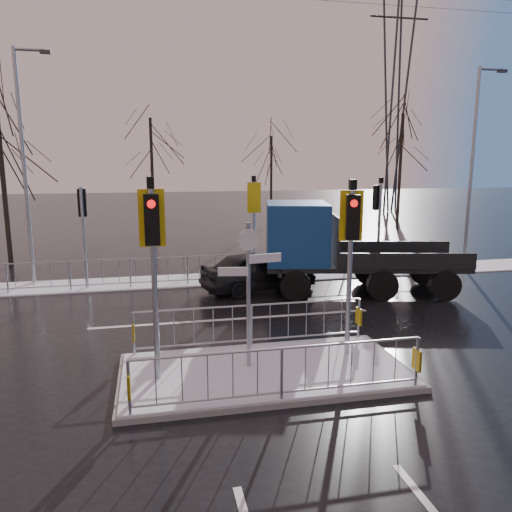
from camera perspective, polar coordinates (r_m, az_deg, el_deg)
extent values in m
plane|color=black|center=(10.82, 0.98, -13.42)|extent=(120.00, 120.00, 0.00)
cube|color=white|center=(18.86, -4.91, -2.66)|extent=(30.00, 2.00, 0.04)
cube|color=silver|center=(14.29, -2.48, -7.20)|extent=(8.00, 0.15, 0.01)
cube|color=slate|center=(10.79, 0.98, -13.13)|extent=(6.00, 3.00, 0.12)
cube|color=white|center=(10.76, 0.98, -12.76)|extent=(5.85, 2.85, 0.03)
cube|color=gold|center=(9.06, -14.32, -14.18)|extent=(0.05, 0.28, 0.42)
cube|color=gold|center=(10.30, 17.91, -11.21)|extent=(0.05, 0.28, 0.42)
cube|color=gold|center=(11.62, -13.84, -8.42)|extent=(0.05, 0.28, 0.42)
cube|color=gold|center=(12.61, 11.67, -6.76)|extent=(0.05, 0.28, 0.42)
cylinder|color=#91989F|center=(9.90, -11.52, -3.56)|extent=(0.11, 0.11, 3.80)
cube|color=black|center=(9.47, -11.82, 4.09)|extent=(0.28, 0.22, 0.95)
cylinder|color=red|center=(9.33, -11.88, 5.84)|extent=(0.16, 0.04, 0.16)
cube|color=yellow|center=(9.72, -11.83, 4.26)|extent=(0.50, 0.03, 1.10)
cube|color=black|center=(9.60, -11.98, 8.19)|extent=(0.14, 0.14, 0.22)
cylinder|color=#91989F|center=(11.13, 10.63, -2.17)|extent=(0.11, 0.11, 3.70)
cube|color=black|center=(10.74, 11.00, 4.38)|extent=(0.33, 0.28, 0.95)
cylinder|color=red|center=(10.60, 11.14, 5.92)|extent=(0.16, 0.08, 0.16)
cube|color=yellow|center=(10.98, 10.82, 4.54)|extent=(0.49, 0.16, 1.10)
cube|color=black|center=(10.86, 11.00, 8.01)|extent=(0.14, 0.14, 0.22)
cylinder|color=#91989F|center=(10.36, -0.86, -4.68)|extent=(0.09, 0.09, 3.10)
cube|color=silver|center=(10.25, 1.04, -0.26)|extent=(0.70, 0.14, 0.18)
cube|color=silver|center=(10.17, -2.64, -1.79)|extent=(0.62, 0.15, 0.18)
cylinder|color=silver|center=(10.08, -0.85, 1.86)|extent=(0.44, 0.03, 0.44)
cylinder|color=#91989F|center=(18.23, -19.07, 1.97)|extent=(0.11, 0.11, 3.50)
cube|color=black|center=(18.27, -19.24, 5.77)|extent=(0.28, 0.22, 0.95)
cylinder|color=red|center=(18.36, -19.26, 6.73)|extent=(0.16, 0.04, 0.16)
cylinder|color=#91989F|center=(18.46, -0.26, 2.84)|extent=(0.11, 0.11, 3.60)
cube|color=black|center=(18.50, -0.38, 6.75)|extent=(0.28, 0.22, 0.95)
cylinder|color=red|center=(18.59, -0.45, 7.70)|extent=(0.16, 0.04, 0.16)
cube|color=yellow|center=(18.25, -0.22, 6.70)|extent=(0.50, 0.03, 1.10)
cube|color=black|center=(18.29, -0.26, 8.81)|extent=(0.14, 0.14, 0.22)
cylinder|color=#91989F|center=(20.08, 13.87, 3.04)|extent=(0.11, 0.11, 3.50)
cube|color=black|center=(20.09, 13.69, 6.50)|extent=(0.33, 0.28, 0.95)
cylinder|color=red|center=(20.16, 13.53, 7.38)|extent=(0.16, 0.08, 0.16)
cube|color=black|center=(19.92, 14.12, 8.38)|extent=(0.14, 0.14, 0.22)
imported|color=black|center=(17.20, 0.35, -1.67)|extent=(4.31, 2.57, 1.37)
cylinder|color=black|center=(16.04, 4.51, -3.34)|extent=(1.04, 0.51, 1.00)
cylinder|color=black|center=(18.07, 4.04, -1.69)|extent=(1.04, 0.51, 1.00)
cylinder|color=black|center=(16.48, 14.25, -3.27)|extent=(1.04, 0.51, 1.00)
cylinder|color=black|center=(18.46, 12.71, -1.67)|extent=(1.04, 0.51, 1.00)
cylinder|color=black|center=(17.07, 20.76, -3.16)|extent=(1.04, 0.51, 1.00)
cylinder|color=black|center=(18.99, 18.60, -1.63)|extent=(1.04, 0.51, 1.00)
cube|color=black|center=(17.28, 12.22, -0.89)|extent=(6.91, 3.65, 0.16)
cube|color=navy|center=(16.77, 4.68, 2.70)|extent=(2.46, 2.76, 1.99)
cube|color=black|center=(16.82, 7.99, 4.03)|extent=(0.47, 1.96, 1.10)
cube|color=#2D3033|center=(16.93, 2.60, -1.00)|extent=(0.61, 2.26, 0.35)
cube|color=black|center=(17.51, 15.75, -0.43)|extent=(4.79, 3.27, 0.12)
cube|color=black|center=(16.93, 8.88, 2.21)|extent=(0.59, 2.35, 1.49)
cylinder|color=black|center=(22.84, -26.94, 7.87)|extent=(0.20, 0.20, 7.36)
cylinder|color=black|center=(31.60, -11.76, 8.97)|extent=(0.19, 0.19, 6.90)
cylinder|color=black|center=(34.61, 1.75, 8.60)|extent=(0.16, 0.16, 5.98)
cylinder|color=black|center=(34.63, 16.13, 9.32)|extent=(0.20, 0.20, 7.36)
cylinder|color=#91989F|center=(22.12, 23.40, 8.93)|extent=(0.14, 0.14, 8.00)
cylinder|color=#91989F|center=(22.67, 25.28, 18.74)|extent=(1.00, 0.10, 0.10)
cube|color=#2D3033|center=(22.95, 26.32, 18.42)|extent=(0.35, 0.18, 0.12)
cylinder|color=#91989F|center=(19.56, -24.97, 8.93)|extent=(0.14, 0.14, 8.20)
cylinder|color=#91989F|center=(19.79, -24.47, 20.67)|extent=(1.00, 0.10, 0.10)
cube|color=#2D3033|center=(19.69, -22.94, 20.68)|extent=(0.35, 0.18, 0.12)
cylinder|color=#2D3033|center=(45.60, 16.02, 17.61)|extent=(1.18, 1.18, 19.97)
cylinder|color=#2D3033|center=(45.06, 14.60, 17.76)|extent=(1.18, 1.18, 19.97)
cylinder|color=#2D3033|center=(44.54, 16.77, 17.74)|extent=(1.18, 1.18, 19.97)
cylinder|color=#2D3033|center=(44.00, 15.33, 17.90)|extent=(1.18, 1.18, 19.97)
cylinder|color=#2D3033|center=(45.82, 16.08, 24.71)|extent=(5.00, 0.16, 0.16)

